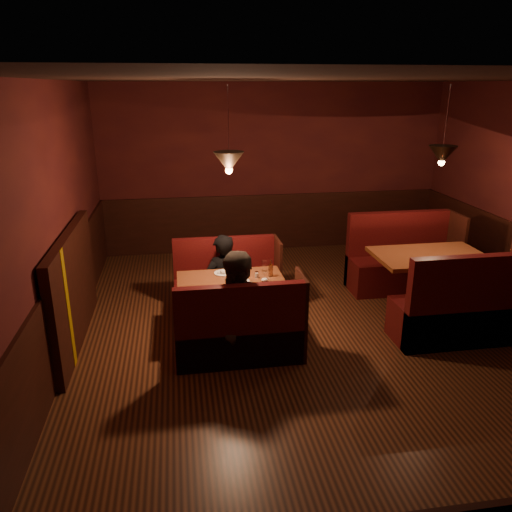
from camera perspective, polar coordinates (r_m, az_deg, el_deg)
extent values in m
cube|color=black|center=(6.08, 8.32, -9.19)|extent=(6.00, 7.00, 0.01)
cube|color=black|center=(5.37, 9.86, 19.37)|extent=(6.00, 7.00, 0.01)
cube|color=#381013|center=(8.88, 2.06, 9.91)|extent=(6.00, 0.01, 2.90)
cube|color=#381013|center=(5.44, -22.70, 2.65)|extent=(0.01, 7.00, 2.90)
cube|color=black|center=(9.05, 2.02, 3.94)|extent=(6.00, 0.04, 1.00)
cube|color=black|center=(5.75, -21.27, -6.44)|extent=(0.04, 7.00, 1.00)
cube|color=black|center=(6.04, -20.15, -3.53)|extent=(0.10, 2.20, 1.30)
cube|color=#AD840D|center=(5.54, -20.62, -5.66)|extent=(0.01, 0.12, 1.30)
cylinder|color=#333333|center=(5.48, -3.20, 14.83)|extent=(0.01, 0.01, 0.80)
cone|color=black|center=(5.53, -3.13, 10.69)|extent=(0.34, 0.34, 0.22)
sphere|color=#FFBF72|center=(5.54, -3.11, 9.77)|extent=(0.08, 0.08, 0.08)
cylinder|color=#333333|center=(6.45, 20.94, 14.27)|extent=(0.01, 0.01, 0.80)
cone|color=black|center=(6.48, 20.52, 10.77)|extent=(0.34, 0.34, 0.22)
sphere|color=#FFBF72|center=(6.49, 20.43, 9.98)|extent=(0.08, 0.08, 0.08)
cube|color=brown|center=(5.89, -2.89, -2.91)|extent=(1.26, 0.76, 0.04)
cylinder|color=black|center=(6.02, -2.83, -5.88)|extent=(0.13, 0.13, 0.63)
cylinder|color=black|center=(6.15, -2.79, -8.38)|extent=(0.50, 0.50, 0.04)
cylinder|color=silver|center=(5.80, -2.00, -2.91)|extent=(0.25, 0.25, 0.02)
cube|color=black|center=(5.77, -1.87, -2.80)|extent=(0.08, 0.07, 0.03)
ellipsoid|color=silver|center=(5.76, -2.38, -2.73)|extent=(0.06, 0.06, 0.05)
cube|color=tan|center=(5.71, -1.68, -3.04)|extent=(0.08, 0.06, 0.03)
cylinder|color=silver|center=(5.75, -2.09, -3.00)|extent=(0.10, 0.07, 0.01)
cylinder|color=silver|center=(6.07, -3.72, -1.95)|extent=(0.23, 0.23, 0.01)
ellipsoid|color=beige|center=(6.04, -3.73, -1.76)|extent=(0.09, 0.09, 0.05)
cube|color=silver|center=(6.02, -3.65, -2.03)|extent=(0.18, 0.06, 0.00)
cylinder|color=white|center=(5.92, 0.09, -2.15)|extent=(0.05, 0.05, 0.08)
cylinder|color=white|center=(6.12, 0.99, -1.14)|extent=(0.07, 0.07, 0.13)
cylinder|color=white|center=(5.75, 1.21, -2.47)|extent=(0.07, 0.07, 0.13)
cylinder|color=#47230F|center=(5.95, 1.69, -1.67)|extent=(0.05, 0.05, 0.14)
cylinder|color=#47230F|center=(5.92, 1.69, -0.74)|extent=(0.02, 0.02, 0.06)
ellipsoid|color=white|center=(5.81, 0.97, -2.74)|extent=(0.10, 0.10, 0.04)
cube|color=#39060E|center=(6.66, -3.44, -4.43)|extent=(1.35, 0.49, 0.40)
cube|color=#39060E|center=(6.74, -3.66, -1.69)|extent=(1.35, 0.11, 0.94)
cube|color=black|center=(6.66, 2.44, -1.93)|extent=(0.04, 0.49, 0.94)
cube|color=#39060E|center=(5.50, -2.05, -9.76)|extent=(1.35, 0.49, 0.40)
cube|color=#39060E|center=(5.20, -1.81, -8.16)|extent=(1.35, 0.11, 0.94)
cube|color=black|center=(5.49, 5.15, -6.71)|extent=(0.04, 0.49, 0.94)
cube|color=brown|center=(6.76, 19.28, -0.02)|extent=(1.41, 0.90, 0.05)
cylinder|color=black|center=(6.89, 18.93, -3.15)|extent=(0.15, 0.15, 0.74)
cylinder|color=black|center=(7.02, 18.63, -5.79)|extent=(0.59, 0.59, 0.04)
cube|color=#39060E|center=(7.57, 16.20, -1.95)|extent=(1.51, 0.58, 0.48)
cube|color=#39060E|center=(7.66, 15.71, 0.86)|extent=(1.51, 0.13, 1.11)
cube|color=black|center=(7.83, 21.57, 0.60)|extent=(0.04, 0.58, 1.11)
cube|color=#39060E|center=(6.34, 21.97, -6.79)|extent=(1.51, 0.58, 0.48)
cube|color=#39060E|center=(6.04, 23.41, -4.95)|extent=(1.51, 0.13, 1.11)
imported|color=black|center=(6.39, -3.90, -0.63)|extent=(0.61, 0.52, 1.41)
imported|color=#302923|center=(5.23, -1.66, -4.17)|extent=(0.84, 0.70, 1.57)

